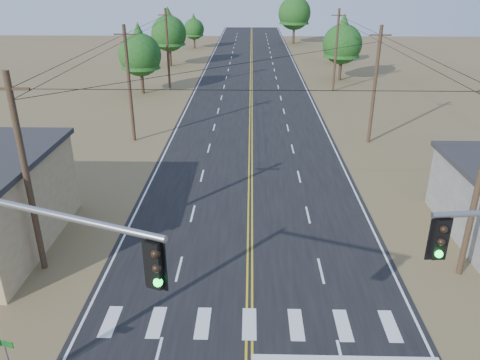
{
  "coord_description": "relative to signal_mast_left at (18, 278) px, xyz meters",
  "views": [
    {
      "loc": [
        -0.03,
        -7.84,
        13.75
      ],
      "look_at": [
        -0.57,
        15.38,
        3.5
      ],
      "focal_mm": 35.0,
      "sensor_mm": 36.0,
      "label": 1
    }
  ],
  "objects": [
    {
      "name": "tree_left_near",
      "position": [
        -6.87,
        46.93,
        -0.44
      ],
      "size": [
        5.15,
        5.15,
        8.59
      ],
      "color": "#3F2D1E",
      "rests_on": "ground"
    },
    {
      "name": "street_sign",
      "position": [
        -1.56,
        0.95,
        -4.07
      ],
      "size": [
        0.71,
        0.2,
        2.43
      ],
      "rotation": [
        0.0,
        0.0,
        -0.24
      ],
      "color": "gray",
      "rests_on": "ground"
    },
    {
      "name": "road",
      "position": [
        6.74,
        26.77,
        -5.69
      ],
      "size": [
        15.0,
        200.0,
        0.02
      ],
      "primitive_type": "cube",
      "color": "black",
      "rests_on": "ground"
    },
    {
      "name": "utility_pole_right_mid",
      "position": [
        17.24,
        28.77,
        -0.58
      ],
      "size": [
        1.8,
        0.3,
        10.0
      ],
      "color": "#4C3826",
      "rests_on": "ground"
    },
    {
      "name": "signal_mast_left",
      "position": [
        0.0,
        0.0,
        0.0
      ],
      "size": [
        6.95,
        2.9,
        8.37
      ],
      "rotation": [
        0.0,
        0.0,
        -0.36
      ],
      "color": "gray",
      "rests_on": "ground"
    },
    {
      "name": "utility_pole_left_far",
      "position": [
        -3.76,
        48.77,
        -0.58
      ],
      "size": [
        1.8,
        0.3,
        10.0
      ],
      "color": "#4C3826",
      "rests_on": "ground"
    },
    {
      "name": "utility_pole_right_near",
      "position": [
        17.24,
        8.77,
        -0.58
      ],
      "size": [
        1.8,
        0.3,
        10.0
      ],
      "color": "#4C3826",
      "rests_on": "ground"
    },
    {
      "name": "utility_pole_left_near",
      "position": [
        -3.76,
        8.77,
        -0.58
      ],
      "size": [
        1.8,
        0.3,
        10.0
      ],
      "color": "#4C3826",
      "rests_on": "ground"
    },
    {
      "name": "utility_pole_right_far",
      "position": [
        17.24,
        48.77,
        -0.58
      ],
      "size": [
        1.8,
        0.3,
        10.0
      ],
      "color": "#4C3826",
      "rests_on": "ground"
    },
    {
      "name": "utility_pole_left_mid",
      "position": [
        -3.76,
        28.77,
        -0.58
      ],
      "size": [
        1.8,
        0.3,
        10.0
      ],
      "color": "#4C3826",
      "rests_on": "ground"
    },
    {
      "name": "tree_left_mid",
      "position": [
        -6.44,
        66.02,
        -0.03
      ],
      "size": [
        5.55,
        5.55,
        9.26
      ],
      "color": "#3F2D1E",
      "rests_on": "ground"
    },
    {
      "name": "tree_left_far",
      "position": [
        -4.77,
        85.97,
        -1.57
      ],
      "size": [
        4.05,
        4.05,
        6.74
      ],
      "color": "#3F2D1E",
      "rests_on": "ground"
    },
    {
      "name": "tree_right_mid",
      "position": [
        20.74,
        69.59,
        -1.81
      ],
      "size": [
        3.82,
        3.82,
        6.36
      ],
      "color": "#3F2D1E",
      "rests_on": "ground"
    },
    {
      "name": "tree_right_far",
      "position": [
        15.74,
        93.28,
        1.21
      ],
      "size": [
        6.77,
        6.77,
        11.29
      ],
      "color": "#3F2D1E",
      "rests_on": "ground"
    },
    {
      "name": "tree_right_near",
      "position": [
        19.2,
        55.49,
        -0.21
      ],
      "size": [
        5.38,
        5.38,
        8.97
      ],
      "color": "#3F2D1E",
      "rests_on": "ground"
    }
  ]
}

